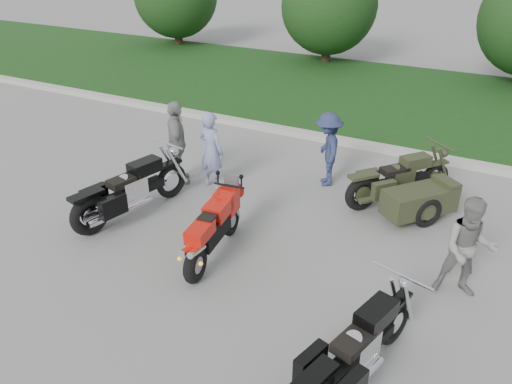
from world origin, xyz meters
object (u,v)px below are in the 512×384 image
at_px(person_denim, 328,150).
at_px(cruiser_right, 355,354).
at_px(cruiser_left, 128,192).
at_px(cruiser_sidecar, 409,192).
at_px(person_back, 177,143).
at_px(person_stripe, 211,151).
at_px(sportbike_red, 213,228).
at_px(person_grey, 468,249).

bearing_deg(person_denim, cruiser_right, -3.75).
bearing_deg(cruiser_right, cruiser_left, 175.68).
bearing_deg(person_denim, cruiser_sidecar, 48.91).
bearing_deg(person_back, person_stripe, -117.07).
height_order(sportbike_red, cruiser_left, cruiser_left).
relative_size(cruiser_left, person_denim, 1.62).
bearing_deg(cruiser_right, person_denim, 130.11).
xyz_separation_m(cruiser_right, person_grey, (0.90, 2.35, 0.32)).
bearing_deg(cruiser_sidecar, sportbike_red, -90.31).
relative_size(cruiser_right, person_denim, 1.49).
bearing_deg(person_back, cruiser_right, -162.30).
height_order(cruiser_right, person_grey, person_grey).
bearing_deg(person_grey, cruiser_sidecar, 106.97).
bearing_deg(person_grey, sportbike_red, 179.54).
distance_m(person_grey, person_back, 5.91).
height_order(cruiser_right, cruiser_sidecar, cruiser_sidecar).
bearing_deg(cruiser_left, cruiser_right, -6.63).
bearing_deg(person_stripe, sportbike_red, 135.39).
distance_m(sportbike_red, person_grey, 3.83).
xyz_separation_m(person_stripe, person_grey, (5.06, -1.24, -0.02)).
xyz_separation_m(cruiser_left, person_grey, (5.81, 0.50, 0.29)).
bearing_deg(person_stripe, person_back, 23.33).
xyz_separation_m(cruiser_right, person_back, (-4.91, 3.45, 0.42)).
bearing_deg(person_back, cruiser_sidecar, -115.78).
bearing_deg(person_denim, person_grey, 23.29).
relative_size(sportbike_red, cruiser_left, 0.79).
bearing_deg(sportbike_red, person_denim, 71.27).
height_order(cruiser_sidecar, person_stripe, person_stripe).
height_order(cruiser_right, person_stripe, person_stripe).
relative_size(cruiser_left, person_back, 1.43).
bearing_deg(person_grey, person_denim, 126.74).
height_order(person_stripe, person_back, person_back).
height_order(sportbike_red, person_back, person_back).
distance_m(cruiser_right, person_grey, 2.53).
bearing_deg(cruiser_left, person_denim, 60.80).
distance_m(person_stripe, person_back, 0.76).
bearing_deg(person_back, sportbike_red, -170.97).
height_order(cruiser_sidecar, person_back, person_back).
distance_m(sportbike_red, person_denim, 3.44).
xyz_separation_m(cruiser_left, cruiser_right, (4.90, -1.85, -0.04)).
xyz_separation_m(person_denim, person_back, (-2.79, -1.36, 0.11)).
distance_m(cruiser_left, cruiser_sidecar, 5.24).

